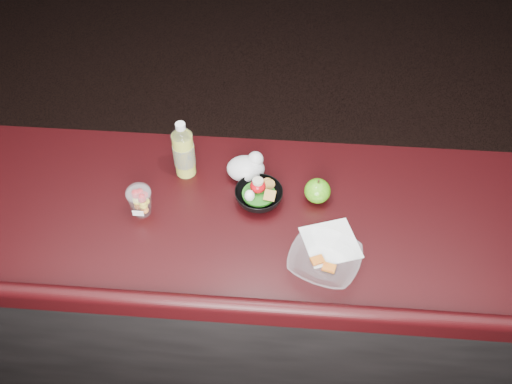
# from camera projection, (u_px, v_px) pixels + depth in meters

# --- Properties ---
(room_shell) EXTENTS (8.00, 8.00, 8.00)m
(room_shell) POSITION_uv_depth(u_px,v_px,m) (243.00, 58.00, 1.04)
(room_shell) COLOR black
(room_shell) RESTS_ON ground
(counter) EXTENTS (4.06, 0.71, 1.02)m
(counter) POSITION_uv_depth(u_px,v_px,m) (256.00, 297.00, 2.23)
(counter) COLOR black
(counter) RESTS_ON ground
(lemonade_bottle) EXTENTS (0.07, 0.07, 0.22)m
(lemonade_bottle) POSITION_uv_depth(u_px,v_px,m) (184.00, 153.00, 1.91)
(lemonade_bottle) COLOR #C5CE35
(lemonade_bottle) RESTS_ON counter
(fruit_cup) EXTENTS (0.08, 0.08, 0.12)m
(fruit_cup) POSITION_uv_depth(u_px,v_px,m) (140.00, 200.00, 1.81)
(fruit_cup) COLOR white
(fruit_cup) RESTS_ON counter
(green_apple) EXTENTS (0.09, 0.09, 0.09)m
(green_apple) POSITION_uv_depth(u_px,v_px,m) (317.00, 191.00, 1.86)
(green_apple) COLOR #277E0E
(green_apple) RESTS_ON counter
(plastic_bag) EXTENTS (0.13, 0.11, 0.09)m
(plastic_bag) POSITION_uv_depth(u_px,v_px,m) (247.00, 167.00, 1.93)
(plastic_bag) COLOR silver
(plastic_bag) RESTS_ON counter
(snack_bowl) EXTENTS (0.16, 0.16, 0.09)m
(snack_bowl) POSITION_uv_depth(u_px,v_px,m) (258.00, 195.00, 1.86)
(snack_bowl) COLOR black
(snack_bowl) RESTS_ON counter
(takeout_bowl) EXTENTS (0.27, 0.27, 0.05)m
(takeout_bowl) POSITION_uv_depth(u_px,v_px,m) (324.00, 260.00, 1.70)
(takeout_bowl) COLOR silver
(takeout_bowl) RESTS_ON counter
(paper_napkin) EXTENTS (0.20, 0.20, 0.00)m
(paper_napkin) POSITION_uv_depth(u_px,v_px,m) (331.00, 242.00, 1.77)
(paper_napkin) COLOR white
(paper_napkin) RESTS_ON counter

